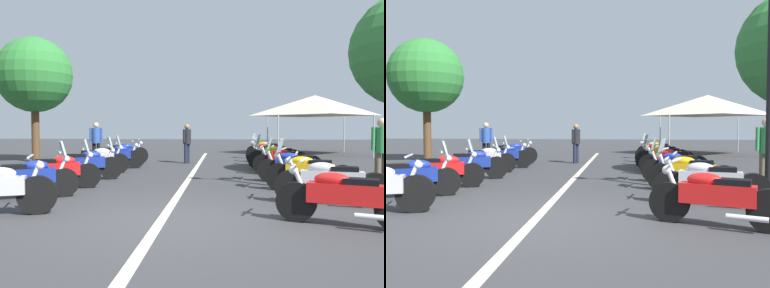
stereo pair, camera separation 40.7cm
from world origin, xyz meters
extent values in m
plane|color=#38383A|center=(0.00, 0.00, 0.00)|extent=(80.00, 80.00, 0.00)
cube|color=beige|center=(5.20, 0.00, 0.00)|extent=(20.78, 0.16, 0.01)
cylinder|color=black|center=(0.31, 2.17, 0.33)|extent=(0.37, 0.67, 0.66)
cylinder|color=silver|center=(0.29, 2.23, 0.63)|extent=(0.17, 0.30, 0.58)
cylinder|color=silver|center=(0.28, 2.27, 0.99)|extent=(0.59, 0.26, 0.04)
sphere|color=silver|center=(0.33, 2.13, 0.83)|extent=(0.14, 0.14, 0.14)
cylinder|color=black|center=(1.93, 2.40, 0.30)|extent=(0.42, 0.60, 0.61)
cube|color=navy|center=(1.56, 3.04, 0.48)|extent=(0.80, 1.12, 0.30)
ellipsoid|color=navy|center=(1.65, 2.89, 0.68)|extent=(0.48, 0.58, 0.22)
cube|color=black|center=(1.45, 3.23, 0.66)|extent=(0.46, 0.55, 0.12)
cylinder|color=silver|center=(1.90, 2.45, 0.60)|extent=(0.20, 0.29, 0.58)
cylinder|color=silver|center=(1.88, 2.48, 0.96)|extent=(0.56, 0.34, 0.04)
sphere|color=silver|center=(1.96, 2.35, 0.80)|extent=(0.14, 0.14, 0.14)
cylinder|color=silver|center=(1.50, 3.52, 0.21)|extent=(0.34, 0.52, 0.08)
cube|color=silver|center=(1.92, 2.41, 1.03)|extent=(0.37, 0.28, 0.32)
cylinder|color=black|center=(3.12, 2.30, 0.30)|extent=(0.33, 0.62, 0.60)
cylinder|color=black|center=(2.63, 3.70, 0.30)|extent=(0.33, 0.62, 0.60)
cube|color=red|center=(2.88, 3.00, 0.48)|extent=(0.64, 1.16, 0.30)
ellipsoid|color=red|center=(2.94, 2.83, 0.68)|extent=(0.42, 0.58, 0.22)
cube|color=black|center=(2.80, 3.21, 0.66)|extent=(0.40, 0.54, 0.12)
cylinder|color=silver|center=(3.10, 2.36, 0.60)|extent=(0.16, 0.30, 0.58)
cylinder|color=silver|center=(3.09, 2.40, 0.96)|extent=(0.60, 0.24, 0.04)
sphere|color=silver|center=(3.14, 2.25, 0.80)|extent=(0.14, 0.14, 0.14)
cylinder|color=silver|center=(2.90, 3.48, 0.21)|extent=(0.26, 0.55, 0.08)
cube|color=silver|center=(3.12, 2.32, 1.03)|extent=(0.38, 0.23, 0.32)
cylinder|color=black|center=(4.69, 2.21, 0.32)|extent=(0.39, 0.64, 0.64)
cylinder|color=black|center=(4.09, 3.51, 0.32)|extent=(0.39, 0.64, 0.64)
cube|color=navy|center=(4.39, 2.86, 0.50)|extent=(0.71, 1.11, 0.30)
ellipsoid|color=navy|center=(4.47, 2.70, 0.70)|extent=(0.45, 0.58, 0.22)
cube|color=black|center=(4.30, 3.06, 0.68)|extent=(0.44, 0.54, 0.12)
cylinder|color=silver|center=(4.67, 2.26, 0.62)|extent=(0.18, 0.29, 0.58)
cylinder|color=silver|center=(4.65, 2.30, 0.98)|extent=(0.58, 0.29, 0.04)
sphere|color=silver|center=(4.71, 2.16, 0.82)|extent=(0.14, 0.14, 0.14)
cylinder|color=silver|center=(4.37, 3.33, 0.22)|extent=(0.30, 0.53, 0.08)
cube|color=silver|center=(4.68, 2.23, 1.05)|extent=(0.38, 0.26, 0.32)
cylinder|color=black|center=(6.19, 2.38, 0.32)|extent=(0.36, 0.64, 0.63)
cylinder|color=black|center=(5.67, 3.74, 0.32)|extent=(0.36, 0.64, 0.63)
cube|color=silver|center=(5.93, 3.06, 0.50)|extent=(0.66, 1.13, 0.30)
ellipsoid|color=silver|center=(5.99, 2.89, 0.70)|extent=(0.43, 0.58, 0.22)
cube|color=black|center=(5.85, 3.26, 0.68)|extent=(0.41, 0.54, 0.12)
cylinder|color=silver|center=(6.17, 2.44, 0.62)|extent=(0.17, 0.30, 0.58)
cylinder|color=silver|center=(6.15, 2.47, 0.98)|extent=(0.59, 0.26, 0.04)
sphere|color=silver|center=(6.21, 2.33, 0.82)|extent=(0.14, 0.14, 0.14)
cylinder|color=silver|center=(5.94, 3.53, 0.22)|extent=(0.27, 0.54, 0.08)
cube|color=silver|center=(6.18, 2.40, 1.05)|extent=(0.38, 0.24, 0.32)
cylinder|color=black|center=(7.59, 2.19, 0.33)|extent=(0.35, 0.66, 0.65)
cylinder|color=black|center=(7.12, 3.48, 0.33)|extent=(0.35, 0.66, 0.65)
cube|color=navy|center=(7.36, 2.84, 0.51)|extent=(0.62, 1.08, 0.30)
ellipsoid|color=navy|center=(7.42, 2.67, 0.71)|extent=(0.42, 0.58, 0.22)
cube|color=black|center=(7.28, 3.04, 0.69)|extent=(0.41, 0.54, 0.12)
cylinder|color=silver|center=(7.57, 2.24, 0.63)|extent=(0.16, 0.30, 0.58)
cylinder|color=silver|center=(7.56, 2.28, 0.99)|extent=(0.60, 0.25, 0.04)
sphere|color=silver|center=(7.61, 2.14, 0.83)|extent=(0.14, 0.14, 0.14)
cylinder|color=silver|center=(7.39, 3.28, 0.23)|extent=(0.26, 0.54, 0.08)
cylinder|color=black|center=(9.27, 2.38, 0.33)|extent=(0.41, 0.67, 0.67)
cylinder|color=black|center=(8.63, 3.73, 0.33)|extent=(0.41, 0.67, 0.67)
cube|color=navy|center=(8.95, 3.06, 0.51)|extent=(0.73, 1.14, 0.30)
ellipsoid|color=navy|center=(9.03, 2.89, 0.71)|extent=(0.46, 0.58, 0.22)
cube|color=black|center=(8.86, 3.26, 0.69)|extent=(0.44, 0.54, 0.12)
cylinder|color=silver|center=(9.24, 2.44, 0.63)|extent=(0.19, 0.29, 0.58)
cylinder|color=silver|center=(9.22, 2.47, 0.99)|extent=(0.58, 0.30, 0.04)
sphere|color=silver|center=(9.29, 2.34, 0.83)|extent=(0.14, 0.14, 0.14)
cylinder|color=silver|center=(8.92, 3.54, 0.23)|extent=(0.31, 0.53, 0.08)
cylinder|color=black|center=(0.16, -2.12, 0.31)|extent=(0.35, 0.63, 0.63)
cube|color=red|center=(-0.10, -2.78, 0.49)|extent=(0.64, 1.10, 0.30)
ellipsoid|color=red|center=(-0.03, -2.61, 0.69)|extent=(0.43, 0.58, 0.22)
cube|color=black|center=(-0.17, -2.99, 0.67)|extent=(0.41, 0.54, 0.12)
cylinder|color=silver|center=(0.13, -2.18, 0.61)|extent=(0.17, 0.30, 0.58)
cylinder|color=silver|center=(0.12, -2.22, 0.97)|extent=(0.59, 0.26, 0.04)
sphere|color=silver|center=(0.17, -2.08, 0.81)|extent=(0.14, 0.14, 0.14)
cylinder|color=silver|center=(-0.41, -3.11, 0.22)|extent=(0.27, 0.54, 0.08)
cylinder|color=black|center=(1.66, -2.30, 0.32)|extent=(0.28, 0.66, 0.65)
cylinder|color=black|center=(1.34, -3.77, 0.32)|extent=(0.28, 0.66, 0.65)
cube|color=silver|center=(1.50, -3.04, 0.50)|extent=(0.52, 1.17, 0.30)
ellipsoid|color=silver|center=(1.54, -2.86, 0.70)|extent=(0.37, 0.56, 0.22)
cube|color=black|center=(1.45, -3.25, 0.68)|extent=(0.36, 0.52, 0.12)
cylinder|color=silver|center=(1.65, -2.36, 0.62)|extent=(0.13, 0.30, 0.58)
cylinder|color=silver|center=(1.64, -2.40, 0.98)|extent=(0.61, 0.17, 0.04)
sphere|color=silver|center=(1.67, -2.25, 0.82)|extent=(0.14, 0.14, 0.14)
cylinder|color=silver|center=(1.23, -3.44, 0.23)|extent=(0.20, 0.55, 0.08)
cylinder|color=black|center=(3.15, -2.29, 0.32)|extent=(0.33, 0.66, 0.64)
cylinder|color=black|center=(2.73, -3.61, 0.32)|extent=(0.33, 0.66, 0.64)
cube|color=#EAB214|center=(2.94, -2.95, 0.50)|extent=(0.58, 1.09, 0.30)
ellipsoid|color=#EAB214|center=(2.99, -2.78, 0.70)|extent=(0.40, 0.57, 0.22)
cube|color=black|center=(2.87, -3.16, 0.68)|extent=(0.39, 0.54, 0.12)
cylinder|color=silver|center=(3.13, -2.34, 0.62)|extent=(0.15, 0.30, 0.58)
cylinder|color=silver|center=(3.12, -2.38, 0.98)|extent=(0.60, 0.22, 0.04)
sphere|color=silver|center=(3.16, -2.24, 0.82)|extent=(0.14, 0.14, 0.14)
cylinder|color=silver|center=(2.64, -3.29, 0.23)|extent=(0.24, 0.55, 0.08)
cube|color=silver|center=(3.14, -2.31, 1.05)|extent=(0.38, 0.22, 0.32)
cylinder|color=black|center=(4.55, -2.22, 0.31)|extent=(0.25, 0.63, 0.62)
cylinder|color=black|center=(4.31, -3.57, 0.31)|extent=(0.25, 0.63, 0.62)
cube|color=navy|center=(4.43, -2.89, 0.49)|extent=(0.46, 1.08, 0.30)
ellipsoid|color=navy|center=(4.46, -2.72, 0.69)|extent=(0.35, 0.56, 0.22)
cube|color=black|center=(4.39, -3.11, 0.67)|extent=(0.34, 0.52, 0.12)
cylinder|color=silver|center=(4.54, -2.27, 0.61)|extent=(0.12, 0.30, 0.58)
cylinder|color=silver|center=(4.53, -2.31, 0.97)|extent=(0.62, 0.15, 0.04)
sphere|color=silver|center=(4.56, -2.17, 0.81)|extent=(0.14, 0.14, 0.14)
cylinder|color=silver|center=(4.18, -3.27, 0.22)|extent=(0.18, 0.56, 0.08)
cube|color=silver|center=(4.54, -2.24, 1.04)|extent=(0.38, 0.18, 0.32)
cylinder|color=black|center=(6.10, -2.22, 0.32)|extent=(0.33, 0.65, 0.64)
cylinder|color=black|center=(5.65, -3.61, 0.32)|extent=(0.33, 0.65, 0.64)
cube|color=red|center=(5.88, -2.91, 0.50)|extent=(0.61, 1.14, 0.30)
ellipsoid|color=red|center=(5.93, -2.74, 0.70)|extent=(0.41, 0.57, 0.22)
cube|color=black|center=(5.81, -3.12, 0.68)|extent=(0.40, 0.54, 0.12)
cylinder|color=silver|center=(6.08, -2.28, 0.62)|extent=(0.16, 0.30, 0.58)
cylinder|color=silver|center=(6.07, -2.31, 0.98)|extent=(0.60, 0.23, 0.04)
sphere|color=silver|center=(6.12, -2.17, 0.82)|extent=(0.14, 0.14, 0.14)
cylinder|color=silver|center=(5.57, -3.27, 0.23)|extent=(0.25, 0.55, 0.08)
cylinder|color=black|center=(7.52, -2.18, 0.34)|extent=(0.29, 0.69, 0.67)
cylinder|color=black|center=(7.21, -3.52, 0.34)|extent=(0.29, 0.69, 0.67)
cube|color=#EAB214|center=(7.37, -2.85, 0.52)|extent=(0.51, 1.08, 0.30)
ellipsoid|color=#EAB214|center=(7.41, -2.67, 0.72)|extent=(0.37, 0.57, 0.22)
cube|color=black|center=(7.32, -3.06, 0.70)|extent=(0.36, 0.53, 0.12)
cylinder|color=silver|center=(7.51, -2.24, 0.64)|extent=(0.13, 0.30, 0.58)
cylinder|color=silver|center=(7.50, -2.27, 1.00)|extent=(0.61, 0.18, 0.04)
sphere|color=silver|center=(7.53, -2.13, 0.84)|extent=(0.14, 0.14, 0.14)
cylinder|color=silver|center=(7.10, -3.21, 0.24)|extent=(0.20, 0.55, 0.08)
cube|color=silver|center=(7.52, -2.20, 1.07)|extent=(0.38, 0.20, 0.32)
cylinder|color=black|center=(9.06, -2.20, 0.32)|extent=(0.27, 0.66, 0.64)
cylinder|color=black|center=(8.77, -3.60, 0.32)|extent=(0.27, 0.66, 0.64)
cube|color=#0C592D|center=(8.92, -2.90, 0.50)|extent=(0.50, 1.12, 0.30)
ellipsoid|color=#0C592D|center=(8.95, -2.72, 0.70)|extent=(0.36, 0.56, 0.22)
cube|color=black|center=(8.87, -3.11, 0.68)|extent=(0.35, 0.52, 0.12)
cylinder|color=silver|center=(9.05, -2.26, 0.62)|extent=(0.13, 0.30, 0.58)
cylinder|color=silver|center=(9.04, -2.30, 0.98)|extent=(0.62, 0.17, 0.04)
sphere|color=silver|center=(9.07, -2.15, 0.82)|extent=(0.14, 0.14, 0.14)
cylinder|color=silver|center=(8.65, -3.28, 0.23)|extent=(0.19, 0.55, 0.08)
cylinder|color=black|center=(10.42, -2.23, 0.30)|extent=(0.24, 0.62, 0.60)
cylinder|color=black|center=(10.18, -3.57, 0.30)|extent=(0.24, 0.62, 0.60)
cube|color=red|center=(10.30, -2.90, 0.48)|extent=(0.46, 1.07, 0.30)
ellipsoid|color=red|center=(10.33, -2.72, 0.68)|extent=(0.35, 0.56, 0.22)
cube|color=black|center=(10.26, -3.12, 0.66)|extent=(0.34, 0.52, 0.12)
cylinder|color=silver|center=(10.41, -2.29, 0.60)|extent=(0.12, 0.30, 0.58)
cylinder|color=silver|center=(10.40, -2.33, 0.96)|extent=(0.62, 0.15, 0.04)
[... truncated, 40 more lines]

